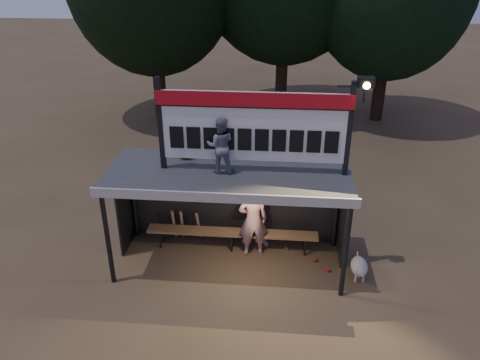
{
  "coord_description": "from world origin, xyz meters",
  "views": [
    {
      "loc": [
        1.01,
        -8.65,
        6.39
      ],
      "look_at": [
        0.2,
        0.4,
        1.9
      ],
      "focal_mm": 35.0,
      "sensor_mm": 36.0,
      "label": 1
    }
  ],
  "objects": [
    {
      "name": "ground",
      "position": [
        0.0,
        0.0,
        0.0
      ],
      "size": [
        80.0,
        80.0,
        0.0
      ],
      "primitive_type": "plane",
      "color": "#4E3B27",
      "rests_on": "ground"
    },
    {
      "name": "player",
      "position": [
        0.49,
        0.4,
        0.91
      ],
      "size": [
        0.74,
        0.57,
        1.82
      ],
      "primitive_type": "imported",
      "rotation": [
        0.0,
        0.0,
        3.36
      ],
      "color": "white",
      "rests_on": "ground"
    },
    {
      "name": "child_a",
      "position": [
        -0.14,
        -0.1,
        2.9
      ],
      "size": [
        0.58,
        0.47,
        1.15
      ],
      "primitive_type": "imported",
      "rotation": [
        0.0,
        0.0,
        3.2
      ],
      "color": "slate",
      "rests_on": "dugout_shelter"
    },
    {
      "name": "child_b",
      "position": [
        -0.99,
        0.54,
        2.79
      ],
      "size": [
        0.53,
        0.44,
        0.93
      ],
      "primitive_type": "imported",
      "rotation": [
        0.0,
        0.0,
        2.78
      ],
      "color": "maroon",
      "rests_on": "dugout_shelter"
    },
    {
      "name": "dugout_shelter",
      "position": [
        0.0,
        0.24,
        1.85
      ],
      "size": [
        5.1,
        2.08,
        2.32
      ],
      "color": "#38383A",
      "rests_on": "ground"
    },
    {
      "name": "scoreboard_assembly",
      "position": [
        0.56,
        -0.01,
        3.32
      ],
      "size": [
        4.1,
        0.27,
        1.99
      ],
      "color": "black",
      "rests_on": "dugout_shelter"
    },
    {
      "name": "bench",
      "position": [
        0.0,
        0.55,
        0.43
      ],
      "size": [
        4.0,
        0.35,
        0.48
      ],
      "color": "olive",
      "rests_on": "ground"
    },
    {
      "name": "dog",
      "position": [
        2.83,
        -0.31,
        0.28
      ],
      "size": [
        0.36,
        0.81,
        0.49
      ],
      "color": "#F0E2D0",
      "rests_on": "ground"
    },
    {
      "name": "bats",
      "position": [
        -1.14,
        0.82,
        0.43
      ],
      "size": [
        0.68,
        0.35,
        0.84
      ],
      "color": "#966C46",
      "rests_on": "ground"
    },
    {
      "name": "litter",
      "position": [
        1.39,
        0.46,
        0.04
      ],
      "size": [
        1.52,
        1.1,
        0.08
      ],
      "color": "#B32D1E",
      "rests_on": "ground"
    }
  ]
}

